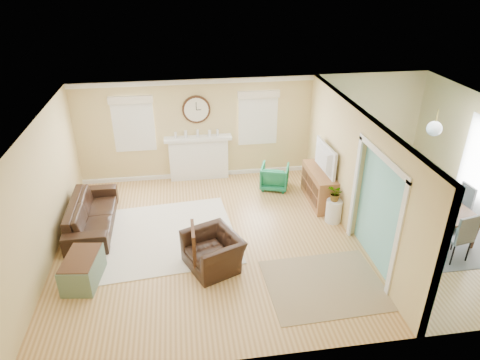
{
  "coord_description": "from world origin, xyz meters",
  "views": [
    {
      "loc": [
        -1.91,
        -7.25,
        5.15
      ],
      "look_at": [
        -0.8,
        0.3,
        1.2
      ],
      "focal_mm": 32.0,
      "sensor_mm": 36.0,
      "label": 1
    }
  ],
  "objects_px": {
    "eames_chair": "(213,251)",
    "dining_table": "(429,214)",
    "green_chair": "(275,177)",
    "sofa": "(92,214)",
    "credenza": "(319,186)"
  },
  "relations": [
    {
      "from": "eames_chair",
      "to": "green_chair",
      "type": "relative_size",
      "value": 1.51
    },
    {
      "from": "credenza",
      "to": "dining_table",
      "type": "bearing_deg",
      "value": -35.7
    },
    {
      "from": "green_chair",
      "to": "sofa",
      "type": "bearing_deg",
      "value": 34.9
    },
    {
      "from": "sofa",
      "to": "green_chair",
      "type": "distance_m",
      "value": 4.4
    },
    {
      "from": "credenza",
      "to": "sofa",
      "type": "bearing_deg",
      "value": -175.94
    },
    {
      "from": "sofa",
      "to": "dining_table",
      "type": "height_order",
      "value": "dining_table"
    },
    {
      "from": "green_chair",
      "to": "dining_table",
      "type": "bearing_deg",
      "value": 161.1
    },
    {
      "from": "credenza",
      "to": "dining_table",
      "type": "relative_size",
      "value": 0.72
    },
    {
      "from": "sofa",
      "to": "credenza",
      "type": "distance_m",
      "value": 5.13
    },
    {
      "from": "sofa",
      "to": "dining_table",
      "type": "bearing_deg",
      "value": -99.47
    },
    {
      "from": "sofa",
      "to": "green_chair",
      "type": "relative_size",
      "value": 3.27
    },
    {
      "from": "eames_chair",
      "to": "dining_table",
      "type": "relative_size",
      "value": 0.53
    },
    {
      "from": "eames_chair",
      "to": "credenza",
      "type": "relative_size",
      "value": 0.74
    },
    {
      "from": "dining_table",
      "to": "eames_chair",
      "type": "bearing_deg",
      "value": 92.53
    },
    {
      "from": "green_chair",
      "to": "credenza",
      "type": "height_order",
      "value": "credenza"
    }
  ]
}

